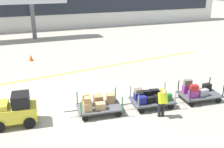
# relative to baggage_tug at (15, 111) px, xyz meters

# --- Properties ---
(ground_plane) EXTENTS (120.00, 120.00, 0.00)m
(ground_plane) POSITION_rel_baggage_tug_xyz_m (3.70, -0.10, -0.75)
(ground_plane) COLOR #A8A08E
(apron_lead_line) EXTENTS (19.48, 2.98, 0.01)m
(apron_lead_line) POSITION_rel_baggage_tug_xyz_m (7.01, 6.87, -0.75)
(apron_lead_line) COLOR yellow
(apron_lead_line) RESTS_ON ground_plane
(terminal_building) EXTENTS (57.56, 2.51, 6.29)m
(terminal_building) POSITION_rel_baggage_tug_xyz_m (3.70, 25.87, 2.40)
(terminal_building) COLOR silver
(terminal_building) RESTS_ON ground_plane
(baggage_tug) EXTENTS (2.19, 1.39, 1.58)m
(baggage_tug) POSITION_rel_baggage_tug_xyz_m (0.00, 0.00, 0.00)
(baggage_tug) COLOR gold
(baggage_tug) RESTS_ON ground_plane
(baggage_cart_lead) EXTENTS (3.05, 1.60, 1.13)m
(baggage_cart_lead) POSITION_rel_baggage_tug_xyz_m (4.08, -0.31, -0.22)
(baggage_cart_lead) COLOR #4C4C4F
(baggage_cart_lead) RESTS_ON ground_plane
(baggage_cart_middle) EXTENTS (3.05, 1.60, 1.10)m
(baggage_cart_middle) POSITION_rel_baggage_tug_xyz_m (7.10, -0.61, -0.23)
(baggage_cart_middle) COLOR #4C4C4F
(baggage_cart_middle) RESTS_ON ground_plane
(baggage_cart_tail) EXTENTS (3.05, 1.60, 1.20)m
(baggage_cart_tail) POSITION_rel_baggage_tug_xyz_m (9.98, -0.87, -0.22)
(baggage_cart_tail) COLOR #4C4C4F
(baggage_cart_tail) RESTS_ON ground_plane
(baggage_handler) EXTENTS (0.44, 0.46, 1.56)m
(baggage_handler) POSITION_rel_baggage_tug_xyz_m (7.03, -1.86, 0.11)
(baggage_handler) COLOR black
(baggage_handler) RESTS_ON ground_plane
(safety_cone_far) EXTENTS (0.36, 0.36, 0.55)m
(safety_cone_far) POSITION_rel_baggage_tug_xyz_m (1.53, 10.71, -0.48)
(safety_cone_far) COLOR #EA590F
(safety_cone_far) RESTS_ON ground_plane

